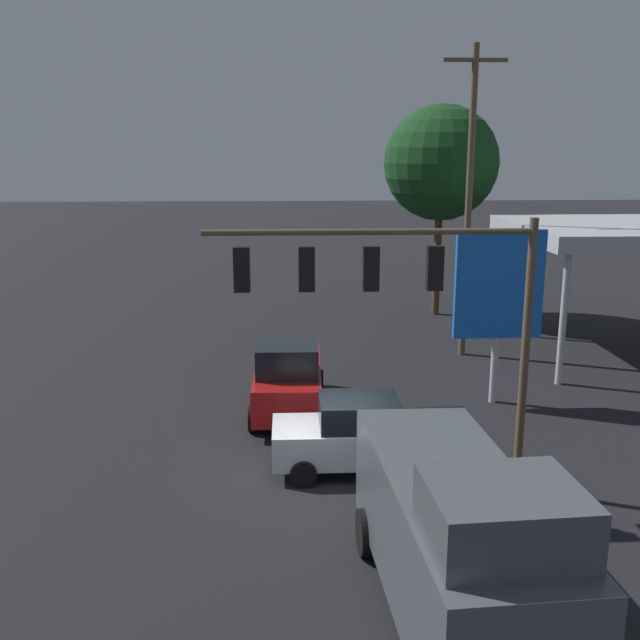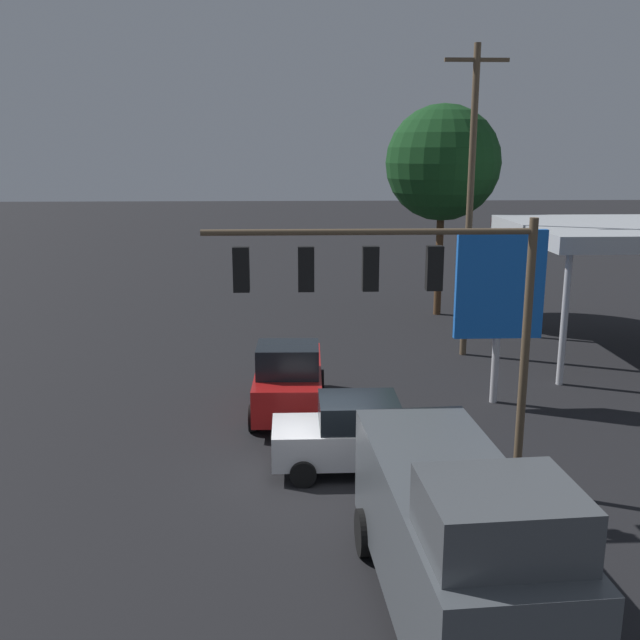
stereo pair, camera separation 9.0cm
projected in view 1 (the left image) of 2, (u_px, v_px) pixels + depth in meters
ground_plane at (324, 483)px, 17.65m from camera, size 200.00×200.00×0.00m
traffic_signal_assembly at (397, 289)px, 16.07m from camera, size 7.48×0.43×6.59m
utility_pole at (469, 198)px, 27.36m from camera, size 2.40×0.26×11.87m
gas_station_canopy at (629, 233)px, 27.58m from camera, size 8.64×8.21×5.27m
price_sign at (499, 288)px, 22.50m from camera, size 2.82×0.27×5.65m
pickup_parked at (288, 379)px, 22.18m from camera, size 2.38×5.25×2.40m
delivery_truck at (458, 537)px, 12.00m from camera, size 2.89×6.93×3.58m
sedan_far at (358, 435)px, 18.23m from camera, size 4.41×2.07×1.93m
street_tree at (441, 163)px, 34.11m from camera, size 5.51×5.51×10.20m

